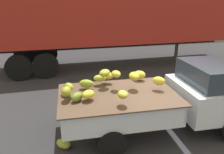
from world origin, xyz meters
TOP-DOWN VIEW (x-y plane):
  - ground at (0.00, 0.00)m, footprint 220.00×220.00m
  - curb_strip at (0.00, 10.41)m, footprint 80.00×0.80m
  - pickup_truck at (0.70, -0.17)m, footprint 5.03×2.04m
  - semi_trailer at (0.37, 5.88)m, footprint 12.03×2.76m
  - fallen_banana_bunch_near_tailgate at (-2.60, -0.38)m, footprint 0.44×0.45m

SIDE VIEW (x-z plane):
  - ground at x=0.00m, z-range 0.00..0.00m
  - curb_strip at x=0.00m, z-range 0.00..0.16m
  - fallen_banana_bunch_near_tailgate at x=-2.60m, z-range 0.00..0.21m
  - pickup_truck at x=0.70m, z-range 0.04..1.74m
  - semi_trailer at x=0.37m, z-range 0.57..4.52m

